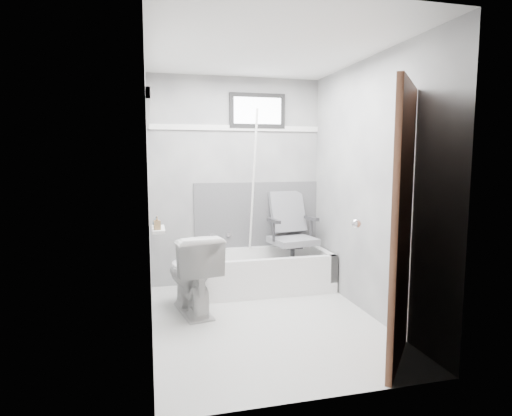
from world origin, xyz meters
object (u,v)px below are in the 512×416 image
object	(u,v)px
bathtub	(263,271)
office_chair	(293,234)
soap_bottle_a	(157,223)
toilet	(192,273)
door	(463,233)
soap_bottle_b	(157,221)

from	to	relation	value
bathtub	office_chair	xyz separation A→B (m)	(0.37, 0.05, 0.39)
soap_bottle_a	toilet	bearing A→B (deg)	59.74
door	soap_bottle_b	distance (m)	2.30
door	soap_bottle_b	xyz separation A→B (m)	(-1.92, 1.27, -0.04)
bathtub	door	xyz separation A→B (m)	(0.75, -2.21, 0.79)
soap_bottle_b	bathtub	bearing A→B (deg)	38.72
bathtub	soap_bottle_a	bearing A→B (deg)	-137.34
soap_bottle_a	soap_bottle_b	size ratio (longest dim) A/B	1.26
soap_bottle_b	soap_bottle_a	bearing A→B (deg)	-90.00
bathtub	soap_bottle_a	xyz separation A→B (m)	(-1.17, -1.08, 0.76)
toilet	soap_bottle_b	distance (m)	0.78
soap_bottle_b	toilet	bearing A→B (deg)	51.92
door	soap_bottle_a	xyz separation A→B (m)	(-1.92, 1.13, -0.03)
office_chair	toilet	xyz separation A→B (m)	(-1.22, -0.58, -0.22)
door	soap_bottle_a	bearing A→B (deg)	149.48
bathtub	soap_bottle_a	distance (m)	1.76
door	soap_bottle_a	size ratio (longest dim) A/B	17.21
bathtub	door	bearing A→B (deg)	-71.25
bathtub	soap_bottle_b	distance (m)	1.68
toilet	door	size ratio (longest dim) A/B	0.39
soap_bottle_a	soap_bottle_b	distance (m)	0.14
bathtub	toilet	world-z (taller)	toilet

